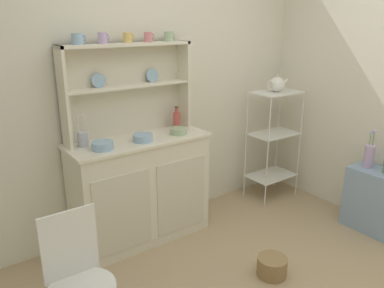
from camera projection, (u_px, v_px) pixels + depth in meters
name	position (u px, v px, depth m)	size (l,w,h in m)	color
wall_back	(153.00, 87.00, 3.33)	(3.84, 0.05, 2.50)	silver
hutch_cabinet	(141.00, 188.00, 3.21)	(1.15, 0.45, 0.89)	silver
hutch_shelf_unit	(126.00, 83.00, 3.07)	(1.08, 0.18, 0.74)	beige
bakers_rack	(274.00, 134.00, 3.93)	(0.49, 0.32, 1.12)	silver
side_shelf_blue	(376.00, 201.00, 3.38)	(0.28, 0.48, 0.56)	#849EBC
wire_chair	(77.00, 273.00, 2.05)	(0.36, 0.36, 0.85)	white
floor_basket	(272.00, 266.00, 2.83)	(0.22, 0.22, 0.14)	#93754C
cup_sky_0	(78.00, 39.00, 2.72)	(0.10, 0.08, 0.08)	#8EB2D1
cup_lilac_1	(103.00, 38.00, 2.82)	(0.08, 0.07, 0.08)	#B79ECC
cup_gold_2	(128.00, 38.00, 2.93)	(0.08, 0.07, 0.08)	#DBB760
cup_rose_3	(148.00, 37.00, 3.03)	(0.08, 0.06, 0.08)	#D17A84
cup_sage_4	(169.00, 36.00, 3.14)	(0.09, 0.07, 0.08)	#9EB78E
bowl_mixing_large	(103.00, 145.00, 2.82)	(0.16, 0.16, 0.06)	#8EB2D1
bowl_floral_medium	(143.00, 138.00, 3.01)	(0.16, 0.16, 0.06)	#8EB2D1
bowl_cream_small	(178.00, 131.00, 3.20)	(0.14, 0.14, 0.05)	#9EB78E
jam_bottle	(177.00, 120.00, 3.36)	(0.06, 0.06, 0.19)	#B74C47
utensil_jar	(83.00, 139.00, 2.88)	(0.08, 0.08, 0.25)	#B2B7C6
porcelain_teapot	(277.00, 84.00, 3.77)	(0.24, 0.15, 0.17)	white
flower_vase	(369.00, 155.00, 3.35)	(0.09, 0.09, 0.35)	#B79ECC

